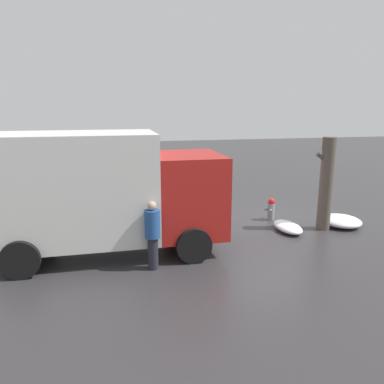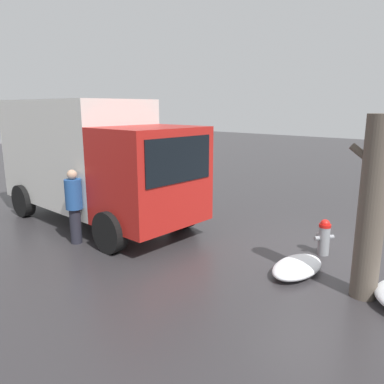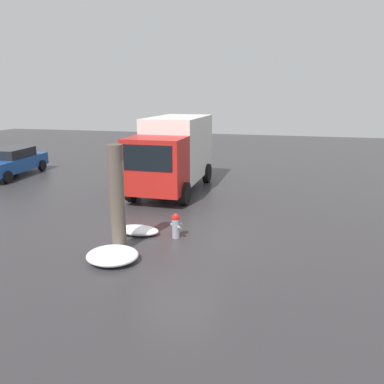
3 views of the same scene
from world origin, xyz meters
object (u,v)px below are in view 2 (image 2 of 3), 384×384
tree_trunk (372,209)px  fire_hydrant (324,237)px  delivery_truck (92,157)px  pedestrian (74,204)px

tree_trunk → fire_hydrant: bearing=-46.6°
fire_hydrant → delivery_truck: size_ratio=0.12×
fire_hydrant → pedestrian: 5.43m
fire_hydrant → delivery_truck: bearing=52.0°
tree_trunk → delivery_truck: size_ratio=0.48×
tree_trunk → pedestrian: (5.66, 1.78, -0.55)m
delivery_truck → pedestrian: (-1.16, 1.29, -0.80)m
fire_hydrant → tree_trunk: 2.06m
fire_hydrant → pedestrian: bearing=69.1°
pedestrian → fire_hydrant: bearing=-5.9°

